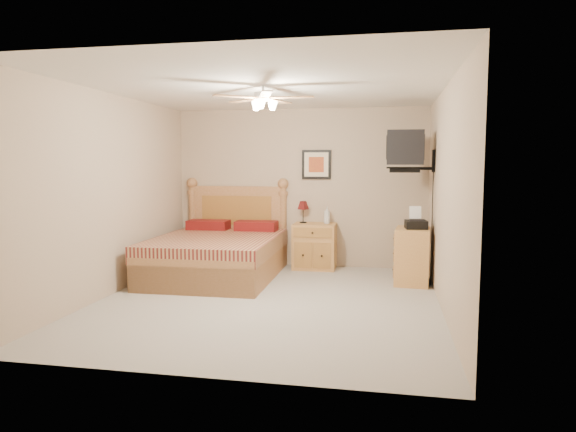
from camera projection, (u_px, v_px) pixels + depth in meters
name	position (u px, v px, depth m)	size (l,w,h in m)	color
floor	(268.00, 301.00, 6.13)	(4.50, 4.50, 0.00)	#A09A91
ceiling	(267.00, 88.00, 5.87)	(4.00, 4.50, 0.04)	white
wall_back	(300.00, 188.00, 8.20)	(4.00, 0.04, 2.50)	tan
wall_front	(199.00, 216.00, 3.80)	(4.00, 0.04, 2.50)	tan
wall_left	(111.00, 195.00, 6.38)	(0.04, 4.50, 2.50)	tan
wall_right	(445.00, 199.00, 5.62)	(0.04, 4.50, 2.50)	tan
bed	(216.00, 229.00, 7.34)	(1.66, 2.17, 1.41)	#9F6C38
nightstand	(315.00, 246.00, 8.00)	(0.65, 0.49, 0.71)	#C58B42
table_lamp	(303.00, 212.00, 8.07)	(0.19, 0.19, 0.34)	#571112
lotion_bottle	(327.00, 215.00, 7.97)	(0.10, 0.10, 0.27)	silver
framed_picture	(316.00, 165.00, 8.09)	(0.46, 0.04, 0.46)	black
dresser	(412.00, 256.00, 7.00)	(0.45, 0.64, 0.76)	#BE7642
fax_machine	(416.00, 218.00, 6.89)	(0.28, 0.30, 0.30)	black
magazine_lower	(408.00, 226.00, 7.16)	(0.20, 0.27, 0.03)	#AEA48B
magazine_upper	(410.00, 224.00, 7.17)	(0.21, 0.29, 0.02)	gray
wall_tv	(416.00, 151.00, 6.92)	(0.56, 0.46, 0.58)	black
ceiling_fan	(263.00, 98.00, 5.69)	(1.14, 1.14, 0.28)	white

